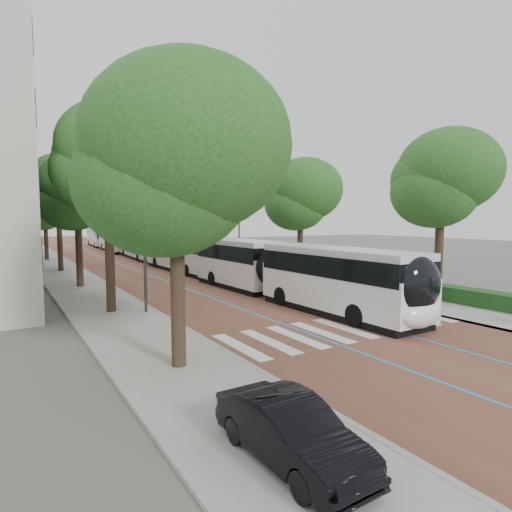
# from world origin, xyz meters

# --- Properties ---
(ground) EXTENTS (160.00, 160.00, 0.00)m
(ground) POSITION_xyz_m (0.00, 0.00, 0.00)
(ground) COLOR #51544C
(ground) RESTS_ON ground
(road) EXTENTS (11.00, 140.00, 0.02)m
(road) POSITION_xyz_m (0.00, 40.00, 0.01)
(road) COLOR brown
(road) RESTS_ON ground
(sidewalk_left) EXTENTS (4.00, 140.00, 0.12)m
(sidewalk_left) POSITION_xyz_m (-7.50, 40.00, 0.06)
(sidewalk_left) COLOR gray
(sidewalk_left) RESTS_ON ground
(sidewalk_right) EXTENTS (4.00, 140.00, 0.12)m
(sidewalk_right) POSITION_xyz_m (7.50, 40.00, 0.06)
(sidewalk_right) COLOR gray
(sidewalk_right) RESTS_ON ground
(kerb_left) EXTENTS (0.20, 140.00, 0.14)m
(kerb_left) POSITION_xyz_m (-5.60, 40.00, 0.06)
(kerb_left) COLOR gray
(kerb_left) RESTS_ON ground
(kerb_right) EXTENTS (0.20, 140.00, 0.14)m
(kerb_right) POSITION_xyz_m (5.60, 40.00, 0.06)
(kerb_right) COLOR gray
(kerb_right) RESTS_ON ground
(zebra_crossing) EXTENTS (10.55, 3.60, 0.01)m
(zebra_crossing) POSITION_xyz_m (0.20, 1.00, 0.03)
(zebra_crossing) COLOR silver
(zebra_crossing) RESTS_ON ground
(lane_line_left) EXTENTS (0.12, 126.00, 0.01)m
(lane_line_left) POSITION_xyz_m (-1.60, 40.00, 0.02)
(lane_line_left) COLOR #2888CA
(lane_line_left) RESTS_ON road
(lane_line_right) EXTENTS (0.12, 126.00, 0.01)m
(lane_line_right) POSITION_xyz_m (1.60, 40.00, 0.02)
(lane_line_right) COLOR #2888CA
(lane_line_right) RESTS_ON road
(hedge) EXTENTS (1.20, 14.00, 0.80)m
(hedge) POSITION_xyz_m (9.10, 0.00, 0.52)
(hedge) COLOR #153D15
(hedge) RESTS_ON sidewalk_right
(streetlight_far) EXTENTS (1.82, 0.20, 8.00)m
(streetlight_far) POSITION_xyz_m (6.62, 22.00, 4.82)
(streetlight_far) COLOR #323234
(streetlight_far) RESTS_ON sidewalk_right
(lamp_post_left) EXTENTS (0.14, 0.14, 8.00)m
(lamp_post_left) POSITION_xyz_m (-6.10, 8.00, 4.12)
(lamp_post_left) COLOR #323234
(lamp_post_left) RESTS_ON sidewalk_left
(trees_left) EXTENTS (6.20, 61.03, 9.57)m
(trees_left) POSITION_xyz_m (-7.50, 25.88, 6.42)
(trees_left) COLOR black
(trees_left) RESTS_ON ground
(trees_right) EXTENTS (5.63, 47.36, 8.68)m
(trees_right) POSITION_xyz_m (7.70, 22.30, 6.18)
(trees_right) COLOR black
(trees_right) RESTS_ON ground
(lead_bus) EXTENTS (2.94, 18.45, 3.20)m
(lead_bus) POSITION_xyz_m (1.78, 7.08, 1.63)
(lead_bus) COLOR black
(lead_bus) RESTS_ON ground
(bus_queued_0) EXTENTS (2.82, 12.45, 3.20)m
(bus_queued_0) POSITION_xyz_m (1.80, 22.70, 1.62)
(bus_queued_0) COLOR white
(bus_queued_0) RESTS_ON ground
(bus_queued_1) EXTENTS (3.10, 12.50, 3.20)m
(bus_queued_1) POSITION_xyz_m (2.11, 36.64, 1.62)
(bus_queued_1) COLOR white
(bus_queued_1) RESTS_ON ground
(bus_queued_2) EXTENTS (2.92, 12.47, 3.20)m
(bus_queued_2) POSITION_xyz_m (2.07, 48.86, 1.62)
(bus_queued_2) COLOR white
(bus_queued_2) RESTS_ON ground
(bus_queued_3) EXTENTS (3.29, 12.53, 3.20)m
(bus_queued_3) POSITION_xyz_m (2.49, 62.05, 1.62)
(bus_queued_3) COLOR white
(bus_queued_3) RESTS_ON ground
(parked_car) EXTENTS (1.36, 3.64, 1.19)m
(parked_car) POSITION_xyz_m (-7.64, -6.00, 0.71)
(parked_car) COLOR black
(parked_car) RESTS_ON sidewalk_left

